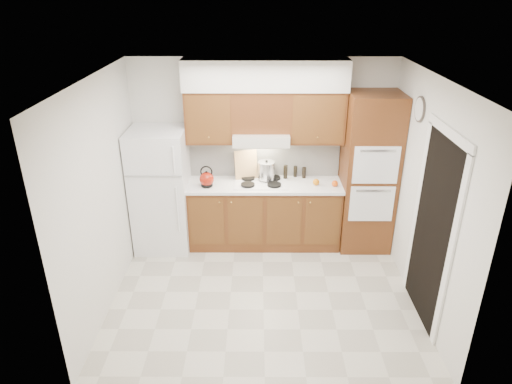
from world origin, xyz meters
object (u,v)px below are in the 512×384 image
fridge (161,190)px  stock_pot (266,171)px  kettle (207,179)px  oven_cabinet (368,173)px

fridge → stock_pot: (1.46, 0.16, 0.23)m
kettle → stock_pot: bearing=-9.3°
fridge → oven_cabinet: size_ratio=0.78×
fridge → kettle: (0.64, -0.05, 0.19)m
fridge → oven_cabinet: bearing=0.7°
fridge → stock_pot: fridge is taller
oven_cabinet → kettle: bearing=-177.7°
fridge → oven_cabinet: oven_cabinet is taller
oven_cabinet → kettle: 2.20m
fridge → kettle: fridge is taller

